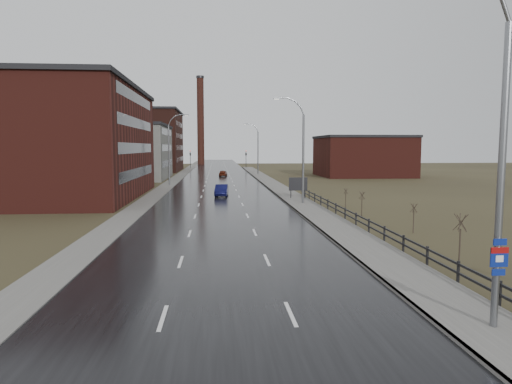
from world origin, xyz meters
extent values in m
plane|color=#2D2819|center=(0.00, 0.00, 0.00)|extent=(320.00, 320.00, 0.00)
cube|color=black|center=(0.00, 60.00, 0.03)|extent=(14.00, 300.00, 0.06)
cube|color=#595651|center=(8.60, 35.00, 0.09)|extent=(3.20, 180.00, 0.18)
cube|color=slate|center=(7.08, 35.00, 0.09)|extent=(0.16, 180.00, 0.18)
cube|color=#595651|center=(-8.20, 60.00, 0.06)|extent=(2.40, 260.00, 0.12)
cube|color=#471914|center=(-21.00, 45.00, 6.50)|extent=(22.00, 28.00, 13.00)
cube|color=black|center=(-21.00, 45.00, 13.25)|extent=(22.44, 28.56, 0.50)
cube|color=black|center=(-10.02, 45.00, 3.00)|extent=(0.06, 22.40, 1.20)
cube|color=black|center=(-10.02, 45.00, 6.00)|extent=(0.06, 22.40, 1.20)
cube|color=black|center=(-10.02, 45.00, 9.00)|extent=(0.06, 22.40, 1.20)
cube|color=black|center=(-10.02, 45.00, 12.00)|extent=(0.06, 22.40, 1.20)
cube|color=slate|center=(-18.00, 78.00, 5.00)|extent=(16.00, 20.00, 10.00)
cube|color=black|center=(-18.00, 78.00, 10.25)|extent=(16.32, 20.40, 0.50)
cube|color=black|center=(-10.02, 78.00, 3.00)|extent=(0.06, 16.00, 1.20)
cube|color=black|center=(-10.02, 78.00, 6.00)|extent=(0.06, 16.00, 1.20)
cube|color=black|center=(-10.02, 78.00, 9.00)|extent=(0.06, 16.00, 1.20)
cube|color=#331611|center=(-23.00, 108.00, 7.50)|extent=(26.00, 24.00, 15.00)
cube|color=black|center=(-23.00, 108.00, 15.25)|extent=(26.52, 24.48, 0.50)
cube|color=black|center=(-10.02, 108.00, 3.00)|extent=(0.06, 19.20, 1.20)
cube|color=black|center=(-10.02, 108.00, 6.00)|extent=(0.06, 19.20, 1.20)
cube|color=black|center=(-10.02, 108.00, 9.00)|extent=(0.06, 19.20, 1.20)
cube|color=black|center=(-10.02, 108.00, 12.00)|extent=(0.06, 19.20, 1.20)
cube|color=#471914|center=(30.30, 82.00, 4.00)|extent=(18.00, 16.00, 8.00)
cube|color=black|center=(30.30, 82.00, 8.25)|extent=(18.36, 16.32, 0.50)
cylinder|color=#331611|center=(-6.00, 150.00, 15.00)|extent=(2.40, 2.40, 30.00)
cylinder|color=black|center=(-6.00, 150.00, 30.30)|extent=(2.70, 2.70, 0.80)
cylinder|color=slate|center=(8.80, 2.00, 5.00)|extent=(0.24, 0.24, 10.00)
cylinder|color=slate|center=(8.61, 2.00, 10.46)|extent=(0.57, 0.14, 1.12)
cube|color=navy|center=(8.80, 1.88, 3.05)|extent=(0.45, 0.04, 0.22)
cube|color=navy|center=(8.80, 1.88, 2.55)|extent=(0.60, 0.04, 0.65)
cube|color=maroon|center=(8.80, 1.87, 2.78)|extent=(0.60, 0.04, 0.20)
cube|color=navy|center=(8.80, 1.88, 2.05)|extent=(0.45, 0.04, 0.22)
cube|color=silver|center=(8.80, 1.86, 2.50)|extent=(0.26, 0.02, 0.22)
cylinder|color=slate|center=(8.80, 36.00, 4.75)|extent=(0.24, 0.24, 9.50)
cylinder|color=slate|center=(8.63, 36.00, 9.90)|extent=(0.51, 0.14, 0.98)
cylinder|color=slate|center=(8.16, 36.00, 10.62)|extent=(0.81, 0.14, 0.81)
cylinder|color=slate|center=(7.44, 36.00, 11.09)|extent=(0.98, 0.14, 0.51)
cylinder|color=slate|center=(6.60, 36.00, 11.26)|extent=(1.01, 0.14, 0.14)
cube|color=slate|center=(5.91, 36.00, 11.21)|extent=(0.70, 0.28, 0.18)
cube|color=silver|center=(5.91, 36.00, 11.11)|extent=(0.50, 0.20, 0.04)
cylinder|color=slate|center=(-8.00, 62.00, 4.75)|extent=(0.24, 0.24, 9.50)
cylinder|color=slate|center=(-7.83, 62.00, 9.90)|extent=(0.51, 0.14, 0.98)
cylinder|color=slate|center=(-7.36, 62.00, 10.62)|extent=(0.81, 0.14, 0.81)
cylinder|color=slate|center=(-6.64, 62.00, 11.09)|extent=(0.98, 0.14, 0.51)
cylinder|color=slate|center=(-5.80, 62.00, 11.26)|extent=(1.01, 0.14, 0.14)
cube|color=slate|center=(-5.11, 62.00, 11.21)|extent=(0.70, 0.28, 0.18)
cube|color=silver|center=(-5.11, 62.00, 11.11)|extent=(0.50, 0.20, 0.04)
cylinder|color=slate|center=(8.80, 90.00, 4.75)|extent=(0.24, 0.24, 9.50)
cylinder|color=slate|center=(8.63, 90.00, 9.90)|extent=(0.51, 0.14, 0.98)
cylinder|color=slate|center=(8.16, 90.00, 10.62)|extent=(0.81, 0.14, 0.81)
cylinder|color=slate|center=(7.44, 90.00, 11.09)|extent=(0.98, 0.14, 0.51)
cylinder|color=slate|center=(6.60, 90.00, 11.26)|extent=(1.01, 0.14, 0.14)
cube|color=slate|center=(5.91, 90.00, 11.21)|extent=(0.70, 0.28, 0.18)
cube|color=silver|center=(5.91, 90.00, 11.11)|extent=(0.50, 0.20, 0.04)
cube|color=black|center=(10.30, 4.00, 0.55)|extent=(0.10, 0.10, 1.10)
cube|color=black|center=(10.30, 7.00, 0.55)|extent=(0.10, 0.10, 1.10)
cube|color=black|center=(10.30, 10.00, 0.55)|extent=(0.10, 0.10, 1.10)
cube|color=black|center=(10.30, 13.00, 0.55)|extent=(0.10, 0.10, 1.10)
cube|color=black|center=(10.30, 16.00, 0.55)|extent=(0.10, 0.10, 1.10)
cube|color=black|center=(10.30, 19.00, 0.55)|extent=(0.10, 0.10, 1.10)
cube|color=black|center=(10.30, 22.00, 0.55)|extent=(0.10, 0.10, 1.10)
cube|color=black|center=(10.30, 25.00, 0.55)|extent=(0.10, 0.10, 1.10)
cube|color=black|center=(10.30, 28.00, 0.55)|extent=(0.10, 0.10, 1.10)
cube|color=black|center=(10.30, 31.00, 0.55)|extent=(0.10, 0.10, 1.10)
cube|color=black|center=(10.30, 34.00, 0.55)|extent=(0.10, 0.10, 1.10)
cube|color=black|center=(10.30, 37.00, 0.55)|extent=(0.10, 0.10, 1.10)
cube|color=black|center=(10.30, 40.00, 0.55)|extent=(0.10, 0.10, 1.10)
cube|color=black|center=(10.30, 43.00, 0.55)|extent=(0.10, 0.10, 1.10)
cube|color=black|center=(10.30, 18.50, 0.95)|extent=(0.08, 53.00, 0.10)
cube|color=black|center=(10.30, 18.50, 0.55)|extent=(0.08, 53.00, 0.10)
cylinder|color=#382D23|center=(11.51, 9.12, 1.06)|extent=(0.08, 0.08, 2.13)
cylinder|color=#382D23|center=(11.56, 9.12, 2.45)|extent=(0.04, 0.71, 0.84)
cylinder|color=#382D23|center=(11.53, 9.17, 2.45)|extent=(0.68, 0.26, 0.85)
cylinder|color=#382D23|center=(11.47, 9.15, 2.45)|extent=(0.40, 0.60, 0.86)
cylinder|color=#382D23|center=(11.47, 9.09, 2.45)|extent=(0.40, 0.60, 0.86)
cylinder|color=#382D23|center=(11.53, 9.08, 2.45)|extent=(0.68, 0.26, 0.85)
cylinder|color=#382D23|center=(13.60, 19.11, 0.78)|extent=(0.08, 0.08, 1.57)
cylinder|color=#382D23|center=(13.65, 19.11, 1.80)|extent=(0.04, 0.53, 0.62)
cylinder|color=#382D23|center=(13.62, 19.16, 1.80)|extent=(0.51, 0.20, 0.63)
cylinder|color=#382D23|center=(13.56, 19.14, 1.80)|extent=(0.31, 0.45, 0.64)
cylinder|color=#382D23|center=(13.56, 19.08, 1.80)|extent=(0.31, 0.45, 0.64)
cylinder|color=#382D23|center=(13.62, 19.06, 1.80)|extent=(0.51, 0.20, 0.63)
cylinder|color=#382D23|center=(12.23, 26.56, 0.84)|extent=(0.08, 0.08, 1.68)
cylinder|color=#382D23|center=(12.28, 26.56, 1.93)|extent=(0.04, 0.57, 0.67)
cylinder|color=#382D23|center=(12.24, 26.60, 1.93)|extent=(0.54, 0.22, 0.67)
cylinder|color=#382D23|center=(12.18, 26.59, 1.93)|extent=(0.32, 0.48, 0.68)
cylinder|color=#382D23|center=(12.18, 26.53, 1.93)|extent=(0.32, 0.48, 0.68)
cylinder|color=#382D23|center=(12.24, 26.51, 1.93)|extent=(0.54, 0.22, 0.67)
cylinder|color=#382D23|center=(12.73, 33.35, 0.72)|extent=(0.08, 0.08, 1.43)
cylinder|color=#382D23|center=(12.78, 33.35, 1.64)|extent=(0.04, 0.49, 0.57)
cylinder|color=#382D23|center=(12.74, 33.40, 1.64)|extent=(0.46, 0.19, 0.58)
cylinder|color=#382D23|center=(12.69, 33.38, 1.64)|extent=(0.28, 0.41, 0.59)
cylinder|color=#382D23|center=(12.69, 33.32, 1.64)|extent=(0.28, 0.41, 0.59)
cylinder|color=#382D23|center=(12.74, 33.30, 1.64)|extent=(0.46, 0.19, 0.58)
cube|color=black|center=(8.26, 40.69, 0.90)|extent=(0.10, 0.10, 1.80)
cube|color=black|center=(9.94, 40.69, 0.90)|extent=(0.10, 0.10, 1.80)
cube|color=silver|center=(9.10, 40.64, 1.82)|extent=(2.10, 0.08, 1.45)
cube|color=black|center=(9.10, 40.59, 1.82)|extent=(2.20, 0.04, 1.55)
cylinder|color=black|center=(-8.00, 120.00, 2.60)|extent=(0.16, 0.16, 5.20)
imported|color=black|center=(-8.00, 120.00, 4.75)|extent=(0.58, 2.73, 1.10)
sphere|color=#FF190C|center=(-8.00, 119.85, 5.05)|extent=(0.18, 0.18, 0.18)
cylinder|color=black|center=(8.00, 120.00, 2.60)|extent=(0.16, 0.16, 5.20)
imported|color=black|center=(8.00, 120.00, 4.75)|extent=(0.58, 2.73, 1.10)
sphere|color=#FF190C|center=(8.00, 119.85, 5.05)|extent=(0.18, 0.18, 0.18)
imported|color=#0B0C39|center=(0.19, 44.73, 0.71)|extent=(1.83, 4.43, 1.43)
imported|color=#511B0D|center=(0.88, 83.20, 0.64)|extent=(1.97, 3.93, 1.29)
camera|label=1|loc=(-0.32, -11.93, 6.11)|focal=32.00mm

